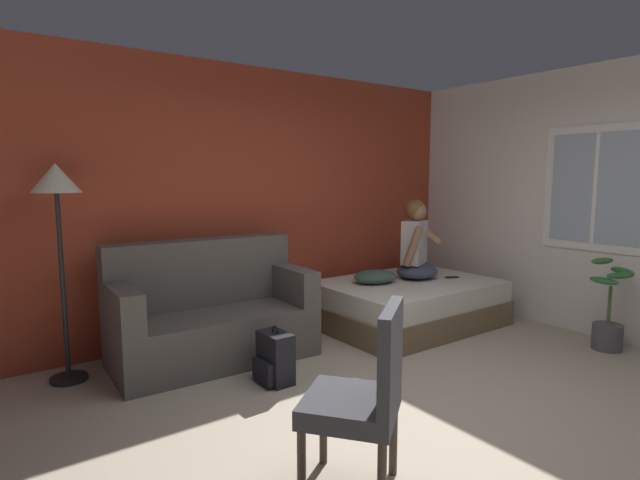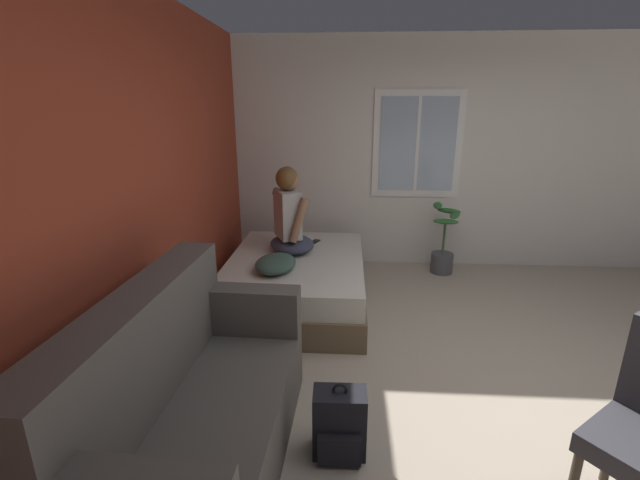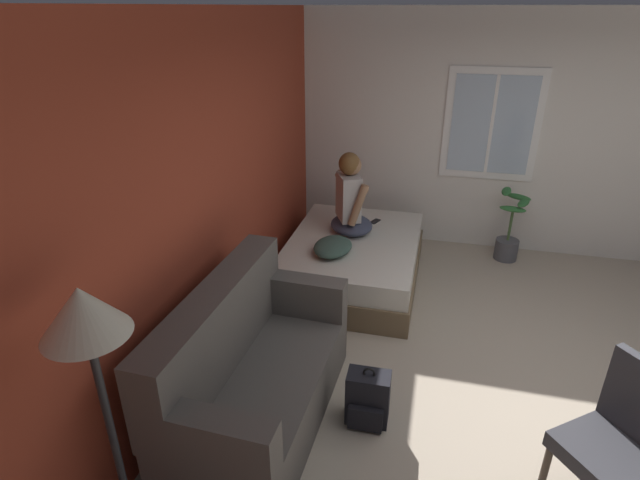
# 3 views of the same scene
# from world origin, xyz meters

# --- Properties ---
(ground_plane) EXTENTS (40.00, 40.00, 0.00)m
(ground_plane) POSITION_xyz_m (0.00, 0.00, 0.00)
(ground_plane) COLOR tan
(wall_back_accent) EXTENTS (10.36, 0.16, 2.70)m
(wall_back_accent) POSITION_xyz_m (0.00, 2.65, 1.35)
(wall_back_accent) COLOR #993823
(wall_back_accent) RESTS_ON ground
(bed) EXTENTS (1.88, 1.35, 0.48)m
(bed) POSITION_xyz_m (1.44, 1.71, 0.24)
(bed) COLOR brown
(bed) RESTS_ON ground
(couch) EXTENTS (1.73, 0.88, 1.04)m
(couch) POSITION_xyz_m (-0.70, 2.02, 0.39)
(couch) COLOR #514C47
(couch) RESTS_ON ground
(side_chair) EXTENTS (0.65, 0.65, 0.98)m
(side_chair) POSITION_xyz_m (-0.86, -0.20, 0.53)
(side_chair) COLOR #382D23
(side_chair) RESTS_ON ground
(person_seated) EXTENTS (0.66, 0.62, 0.88)m
(person_seated) POSITION_xyz_m (1.63, 1.79, 0.84)
(person_seated) COLOR #383D51
(person_seated) RESTS_ON bed
(backpack) EXTENTS (0.24, 0.30, 0.46)m
(backpack) POSITION_xyz_m (-0.53, 1.24, 0.19)
(backpack) COLOR black
(backpack) RESTS_ON ground
(throw_pillow) EXTENTS (0.53, 0.42, 0.14)m
(throw_pillow) POSITION_xyz_m (1.08, 1.85, 0.55)
(throw_pillow) COLOR #385147
(throw_pillow) RESTS_ON bed
(cell_phone) EXTENTS (0.16, 0.12, 0.01)m
(cell_phone) POSITION_xyz_m (1.97, 1.56, 0.48)
(cell_phone) COLOR black
(cell_phone) RESTS_ON bed
(floor_lamp) EXTENTS (0.36, 0.36, 1.70)m
(floor_lamp) POSITION_xyz_m (-1.82, 2.23, 1.43)
(floor_lamp) COLOR black
(floor_lamp) RESTS_ON ground
(potted_plant) EXTENTS (0.39, 0.37, 0.85)m
(potted_plant) POSITION_xyz_m (2.37, 0.06, 0.30)
(potted_plant) COLOR #4C4C51
(potted_plant) RESTS_ON ground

